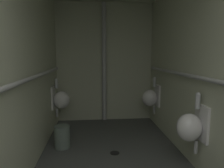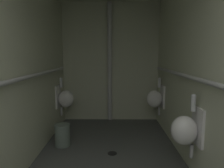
{
  "view_description": "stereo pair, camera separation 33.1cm",
  "coord_description": "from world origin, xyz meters",
  "px_view_note": "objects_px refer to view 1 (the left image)",
  "views": [
    {
      "loc": [
        -0.27,
        -0.02,
        1.45
      ],
      "look_at": [
        0.04,
        3.25,
        0.99
      ],
      "focal_mm": 33.18,
      "sensor_mm": 36.0,
      "label": 1
    },
    {
      "loc": [
        0.06,
        -0.02,
        1.45
      ],
      "look_at": [
        0.04,
        3.25,
        0.99
      ],
      "focal_mm": 33.18,
      "sensor_mm": 36.0,
      "label": 2
    }
  ],
  "objects_px": {
    "waste_bin": "(62,137)",
    "urinal_left_mid": "(61,99)",
    "standpipe_back_wall": "(104,63)",
    "urinal_right_mid": "(191,126)",
    "floor_drain": "(115,153)",
    "urinal_right_far": "(151,97)"
  },
  "relations": [
    {
      "from": "waste_bin",
      "to": "urinal_left_mid",
      "type": "bearing_deg",
      "value": 99.35
    },
    {
      "from": "waste_bin",
      "to": "standpipe_back_wall",
      "type": "bearing_deg",
      "value": 60.3
    },
    {
      "from": "urinal_right_mid",
      "to": "standpipe_back_wall",
      "type": "relative_size",
      "value": 0.3
    },
    {
      "from": "floor_drain",
      "to": "standpipe_back_wall",
      "type": "bearing_deg",
      "value": 92.32
    },
    {
      "from": "urinal_left_mid",
      "to": "urinal_right_far",
      "type": "relative_size",
      "value": 1.0
    },
    {
      "from": "urinal_left_mid",
      "to": "floor_drain",
      "type": "height_order",
      "value": "urinal_left_mid"
    },
    {
      "from": "standpipe_back_wall",
      "to": "waste_bin",
      "type": "relative_size",
      "value": 7.12
    },
    {
      "from": "floor_drain",
      "to": "urinal_right_far",
      "type": "bearing_deg",
      "value": 52.39
    },
    {
      "from": "urinal_left_mid",
      "to": "waste_bin",
      "type": "relative_size",
      "value": 2.14
    },
    {
      "from": "urinal_right_mid",
      "to": "waste_bin",
      "type": "xyz_separation_m",
      "value": [
        -1.65,
        0.89,
        -0.43
      ]
    },
    {
      "from": "urinal_left_mid",
      "to": "urinal_right_far",
      "type": "xyz_separation_m",
      "value": [
        1.79,
        0.01,
        0.0
      ]
    },
    {
      "from": "standpipe_back_wall",
      "to": "floor_drain",
      "type": "height_order",
      "value": "standpipe_back_wall"
    },
    {
      "from": "urinal_right_far",
      "to": "waste_bin",
      "type": "height_order",
      "value": "urinal_right_far"
    },
    {
      "from": "urinal_left_mid",
      "to": "standpipe_back_wall",
      "type": "distance_m",
      "value": 1.21
    },
    {
      "from": "urinal_right_far",
      "to": "urinal_right_mid",
      "type": "bearing_deg",
      "value": -90.0
    },
    {
      "from": "urinal_left_mid",
      "to": "urinal_right_far",
      "type": "distance_m",
      "value": 1.79
    },
    {
      "from": "urinal_left_mid",
      "to": "urinal_right_mid",
      "type": "distance_m",
      "value": 2.47
    },
    {
      "from": "urinal_right_far",
      "to": "standpipe_back_wall",
      "type": "xyz_separation_m",
      "value": [
        -0.91,
        0.46,
        0.68
      ]
    },
    {
      "from": "urinal_right_far",
      "to": "floor_drain",
      "type": "height_order",
      "value": "urinal_right_far"
    },
    {
      "from": "urinal_right_far",
      "to": "waste_bin",
      "type": "bearing_deg",
      "value": -153.25
    },
    {
      "from": "floor_drain",
      "to": "waste_bin",
      "type": "relative_size",
      "value": 0.4
    },
    {
      "from": "urinal_left_mid",
      "to": "waste_bin",
      "type": "bearing_deg",
      "value": -80.65
    }
  ]
}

